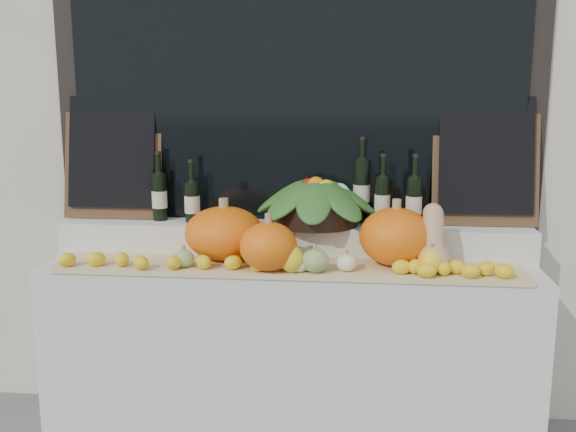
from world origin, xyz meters
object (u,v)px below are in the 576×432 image
Objects in this scene: butternut_squash at (434,243)px; produce_bowl at (316,201)px; wine_bottle_tall at (362,190)px; pumpkin_left at (224,233)px; pumpkin_right at (396,237)px.

butternut_squash is 0.62m from produce_bowl.
wine_bottle_tall reaches higher than butternut_squash.
pumpkin_right is at bearing -1.73° from pumpkin_left.
pumpkin_left is 0.59× the size of produce_bowl.
produce_bowl is at bearing -157.77° from wine_bottle_tall.
wine_bottle_tall is (0.22, 0.09, 0.04)m from produce_bowl.
pumpkin_left is at bearing -156.58° from wine_bottle_tall.
pumpkin_left is at bearing -155.97° from produce_bowl.
butternut_squash reaches higher than pumpkin_left.
wine_bottle_tall is (-0.15, 0.30, 0.16)m from pumpkin_right.
produce_bowl reaches higher than pumpkin_left.
produce_bowl is 0.24m from wine_bottle_tall.
pumpkin_left is 1.28× the size of butternut_squash.
wine_bottle_tall reaches higher than pumpkin_right.
wine_bottle_tall is at bearing 116.95° from pumpkin_right.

